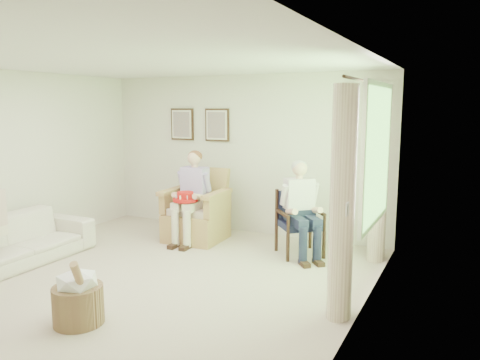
{
  "coord_description": "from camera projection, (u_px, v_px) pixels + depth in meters",
  "views": [
    {
      "loc": [
        3.42,
        -4.19,
        2.09
      ],
      "look_at": [
        0.48,
        1.7,
        1.05
      ],
      "focal_mm": 35.0,
      "sensor_mm": 36.0,
      "label": 1
    }
  ],
  "objects": [
    {
      "name": "person_wicker",
      "position": [
        192.0,
        190.0,
        7.17
      ],
      "size": [
        0.4,
        0.62,
        1.39
      ],
      "rotation": [
        0.0,
        0.0,
        0.05
      ],
      "color": "beige",
      "rests_on": "ground"
    },
    {
      "name": "curtain_left",
      "position": [
        342.0,
        204.0,
        4.53
      ],
      "size": [
        0.34,
        0.34,
        2.3
      ],
      "primitive_type": "cylinder",
      "color": "beige",
      "rests_on": "ground"
    },
    {
      "name": "framed_print_left",
      "position": [
        182.0,
        124.0,
        8.16
      ],
      "size": [
        0.45,
        0.05,
        0.55
      ],
      "color": "#382114",
      "rests_on": "back_wall"
    },
    {
      "name": "window",
      "position": [
        377.0,
        152.0,
        5.27
      ],
      "size": [
        0.13,
        2.5,
        1.63
      ],
      "color": "#2D6B23",
      "rests_on": "right_wall"
    },
    {
      "name": "wicker_armchair",
      "position": [
        197.0,
        217.0,
        7.38
      ],
      "size": [
        0.88,
        0.87,
        1.12
      ],
      "rotation": [
        0.0,
        0.0,
        0.05
      ],
      "color": "tan",
      "rests_on": "ground"
    },
    {
      "name": "back_wall",
      "position": [
        242.0,
        154.0,
        7.77
      ],
      "size": [
        5.0,
        0.04,
        2.6
      ],
      "primitive_type": "cube",
      "color": "silver",
      "rests_on": "ground"
    },
    {
      "name": "red_hat",
      "position": [
        185.0,
        198.0,
        7.0
      ],
      "size": [
        0.37,
        0.37,
        0.14
      ],
      "color": "red",
      "rests_on": "person_wicker"
    },
    {
      "name": "ceiling",
      "position": [
        132.0,
        59.0,
        5.13
      ],
      "size": [
        5.0,
        5.5,
        0.02
      ],
      "primitive_type": "cube",
      "color": "white",
      "rests_on": "back_wall"
    },
    {
      "name": "framed_print_right",
      "position": [
        217.0,
        125.0,
        7.86
      ],
      "size": [
        0.45,
        0.05,
        0.55
      ],
      "color": "#382114",
      "rests_on": "back_wall"
    },
    {
      "name": "right_wall",
      "position": [
        355.0,
        194.0,
        4.23
      ],
      "size": [
        0.04,
        5.5,
        2.6
      ],
      "primitive_type": "cube",
      "color": "silver",
      "rests_on": "ground"
    },
    {
      "name": "wood_armchair",
      "position": [
        302.0,
        220.0,
        6.66
      ],
      "size": [
        0.58,
        0.54,
        0.89
      ],
      "rotation": [
        0.0,
        0.0,
        0.71
      ],
      "color": "black",
      "rests_on": "ground"
    },
    {
      "name": "hatbox",
      "position": [
        78.0,
        296.0,
        4.51
      ],
      "size": [
        0.51,
        0.51,
        0.71
      ],
      "color": "#9F7E56",
      "rests_on": "ground"
    },
    {
      "name": "floor",
      "position": [
        139.0,
        285.0,
        5.54
      ],
      "size": [
        5.5,
        5.5,
        0.0
      ],
      "primitive_type": "plane",
      "color": "#C2B09C",
      "rests_on": "ground"
    },
    {
      "name": "curtain_right",
      "position": [
        379.0,
        177.0,
        6.26
      ],
      "size": [
        0.34,
        0.34,
        2.3
      ],
      "primitive_type": "cylinder",
      "color": "beige",
      "rests_on": "ground"
    },
    {
      "name": "sofa",
      "position": [
        12.0,
        242.0,
        6.18
      ],
      "size": [
        2.19,
        0.85,
        0.64
      ],
      "primitive_type": "imported",
      "rotation": [
        0.0,
        0.0,
        1.57
      ],
      "color": "white",
      "rests_on": "ground"
    },
    {
      "name": "person_dark",
      "position": [
        299.0,
        203.0,
        6.48
      ],
      "size": [
        0.4,
        0.62,
        1.32
      ],
      "rotation": [
        0.0,
        0.0,
        0.71
      ],
      "color": "#1A2039",
      "rests_on": "ground"
    }
  ]
}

